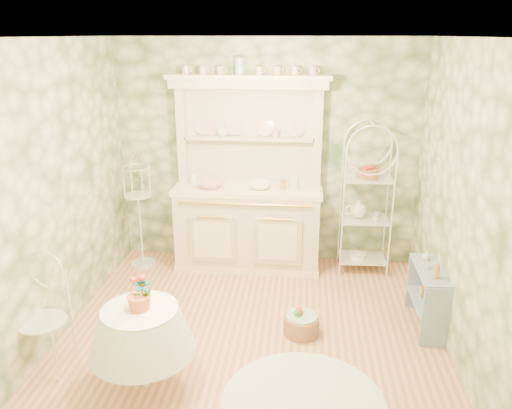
# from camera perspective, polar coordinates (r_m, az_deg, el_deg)

# --- Properties ---
(floor) EXTENTS (3.60, 3.60, 0.00)m
(floor) POSITION_cam_1_polar(r_m,az_deg,el_deg) (4.92, -0.59, -14.72)
(floor) COLOR tan
(floor) RESTS_ON ground
(ceiling) EXTENTS (3.60, 3.60, 0.00)m
(ceiling) POSITION_cam_1_polar(r_m,az_deg,el_deg) (4.09, -0.73, 18.60)
(ceiling) COLOR white
(ceiling) RESTS_ON floor
(wall_left) EXTENTS (3.60, 3.60, 0.00)m
(wall_left) POSITION_cam_1_polar(r_m,az_deg,el_deg) (4.85, -22.32, 1.01)
(wall_left) COLOR beige
(wall_left) RESTS_ON floor
(wall_right) EXTENTS (3.60, 3.60, 0.00)m
(wall_right) POSITION_cam_1_polar(r_m,az_deg,el_deg) (4.50, 22.78, -0.38)
(wall_right) COLOR beige
(wall_right) RESTS_ON floor
(wall_back) EXTENTS (3.60, 3.60, 0.00)m
(wall_back) POSITION_cam_1_polar(r_m,az_deg,el_deg) (6.04, 1.22, 5.79)
(wall_back) COLOR beige
(wall_back) RESTS_ON floor
(wall_front) EXTENTS (3.60, 3.60, 0.00)m
(wall_front) POSITION_cam_1_polar(r_m,az_deg,el_deg) (2.69, -4.94, -11.89)
(wall_front) COLOR beige
(wall_front) RESTS_ON floor
(kitchen_dresser) EXTENTS (1.87, 0.61, 2.29)m
(kitchen_dresser) POSITION_cam_1_polar(r_m,az_deg,el_deg) (5.84, -0.97, 3.25)
(kitchen_dresser) COLOR silver
(kitchen_dresser) RESTS_ON floor
(bakers_rack) EXTENTS (0.59, 0.43, 1.86)m
(bakers_rack) POSITION_cam_1_polar(r_m,az_deg,el_deg) (5.94, 12.49, 0.91)
(bakers_rack) COLOR white
(bakers_rack) RESTS_ON floor
(side_shelf) EXTENTS (0.34, 0.72, 0.60)m
(side_shelf) POSITION_cam_1_polar(r_m,az_deg,el_deg) (5.17, 18.97, -10.14)
(side_shelf) COLOR #819DB4
(side_shelf) RESTS_ON floor
(round_table) EXTENTS (0.57, 0.57, 0.61)m
(round_table) POSITION_cam_1_polar(r_m,az_deg,el_deg) (4.25, -12.73, -16.32)
(round_table) COLOR white
(round_table) RESTS_ON floor
(cafe_chair) EXTENTS (0.53, 0.53, 0.98)m
(cafe_chair) POSITION_cam_1_polar(r_m,az_deg,el_deg) (4.61, -23.30, -11.79)
(cafe_chair) COLOR white
(cafe_chair) RESTS_ON floor
(birdcage_stand) EXTENTS (0.38, 0.38, 1.54)m
(birdcage_stand) POSITION_cam_1_polar(r_m,az_deg,el_deg) (6.12, -13.25, -0.21)
(birdcage_stand) COLOR white
(birdcage_stand) RESTS_ON floor
(floor_basket) EXTENTS (0.39, 0.39, 0.19)m
(floor_basket) POSITION_cam_1_polar(r_m,az_deg,el_deg) (4.91, 5.20, -13.53)
(floor_basket) COLOR #9A6B4B
(floor_basket) RESTS_ON floor
(lace_rug) EXTENTS (1.68, 1.68, 0.01)m
(lace_rug) POSITION_cam_1_polar(r_m,az_deg,el_deg) (4.19, 5.45, -21.60)
(lace_rug) COLOR white
(lace_rug) RESTS_ON floor
(bowl_floral) EXTENTS (0.36, 0.36, 0.07)m
(bowl_floral) POSITION_cam_1_polar(r_m,az_deg,el_deg) (5.88, -5.19, 1.98)
(bowl_floral) COLOR white
(bowl_floral) RESTS_ON kitchen_dresser
(bowl_white) EXTENTS (0.29, 0.29, 0.08)m
(bowl_white) POSITION_cam_1_polar(r_m,az_deg,el_deg) (5.82, 0.43, 1.88)
(bowl_white) COLOR white
(bowl_white) RESTS_ON kitchen_dresser
(cup_left) EXTENTS (0.15, 0.15, 0.10)m
(cup_left) POSITION_cam_1_polar(r_m,az_deg,el_deg) (5.93, -3.83, 8.07)
(cup_left) COLOR white
(cup_left) RESTS_ON kitchen_dresser
(cup_right) EXTENTS (0.12, 0.12, 0.09)m
(cup_right) POSITION_cam_1_polar(r_m,az_deg,el_deg) (5.86, 2.24, 7.97)
(cup_right) COLOR white
(cup_right) RESTS_ON kitchen_dresser
(potted_geranium) EXTENTS (0.17, 0.15, 0.27)m
(potted_geranium) POSITION_cam_1_polar(r_m,az_deg,el_deg) (3.95, -12.82, -9.91)
(potted_geranium) COLOR #3F7238
(potted_geranium) RESTS_ON round_table
(bottle_amber) EXTENTS (0.08, 0.08, 0.17)m
(bottle_amber) POSITION_cam_1_polar(r_m,az_deg,el_deg) (4.85, 19.92, -7.21)
(bottle_amber) COLOR #B27B41
(bottle_amber) RESTS_ON side_shelf
(bottle_blue) EXTENTS (0.06, 0.06, 0.11)m
(bottle_blue) POSITION_cam_1_polar(r_m,az_deg,el_deg) (5.02, 18.94, -6.56)
(bottle_blue) COLOR #A5C1DE
(bottle_blue) RESTS_ON side_shelf
(bottle_glass) EXTENTS (0.09, 0.09, 0.10)m
(bottle_glass) POSITION_cam_1_polar(r_m,az_deg,el_deg) (5.21, 18.88, -5.67)
(bottle_glass) COLOR silver
(bottle_glass) RESTS_ON side_shelf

